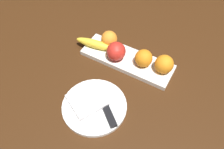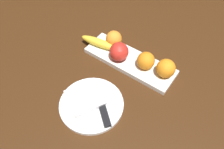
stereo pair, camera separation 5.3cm
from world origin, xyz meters
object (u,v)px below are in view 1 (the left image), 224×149
(fruit_tray, at_px, (127,60))
(folded_napkin, at_px, (87,100))
(banana, at_px, (95,44))
(dinner_plate, at_px, (94,106))
(knife, at_px, (108,112))
(orange_near_apple, at_px, (144,58))
(apple, at_px, (116,51))
(orange_near_banana, at_px, (164,64))
(orange_center, at_px, (109,39))

(fruit_tray, height_order, folded_napkin, folded_napkin)
(banana, relative_size, folded_napkin, 1.43)
(dinner_plate, height_order, knife, knife)
(banana, distance_m, knife, 0.31)
(orange_near_apple, bearing_deg, knife, 86.91)
(apple, xyz_separation_m, knife, (-0.09, 0.23, -0.04))
(dinner_plate, relative_size, folded_napkin, 1.93)
(knife, bearing_deg, orange_near_banana, -71.08)
(banana, xyz_separation_m, knife, (-0.20, 0.24, -0.02))
(orange_near_apple, bearing_deg, fruit_tray, 2.01)
(orange_center, height_order, folded_napkin, orange_center)
(dinner_plate, bearing_deg, orange_center, -69.88)
(orange_near_apple, height_order, dinner_plate, orange_near_apple)
(fruit_tray, bearing_deg, orange_center, -16.95)
(orange_center, distance_m, folded_napkin, 0.29)
(folded_napkin, bearing_deg, knife, 179.08)
(orange_near_banana, bearing_deg, orange_near_apple, 6.60)
(dinner_plate, distance_m, folded_napkin, 0.03)
(apple, relative_size, banana, 0.45)
(orange_near_banana, distance_m, orange_center, 0.25)
(orange_near_apple, height_order, knife, orange_near_apple)
(apple, xyz_separation_m, banana, (0.11, -0.01, -0.02))
(orange_center, bearing_deg, dinner_plate, 110.12)
(orange_center, bearing_deg, orange_near_banana, 175.54)
(orange_near_apple, xyz_separation_m, dinner_plate, (0.07, 0.25, -0.05))
(banana, bearing_deg, folded_napkin, -71.91)
(banana, bearing_deg, orange_near_banana, -4.09)
(apple, height_order, banana, apple)
(orange_near_banana, relative_size, folded_napkin, 0.61)
(fruit_tray, height_order, knife, knife)
(folded_napkin, height_order, knife, folded_napkin)
(apple, relative_size, orange_near_banana, 1.06)
(orange_near_banana, relative_size, orange_center, 1.08)
(orange_near_banana, distance_m, dinner_plate, 0.30)
(fruit_tray, xyz_separation_m, apple, (0.04, 0.02, 0.05))
(banana, distance_m, orange_center, 0.06)
(apple, xyz_separation_m, orange_center, (0.06, -0.05, -0.00))
(dinner_plate, xyz_separation_m, folded_napkin, (0.03, 0.00, 0.02))
(fruit_tray, bearing_deg, orange_near_banana, -175.49)
(orange_near_banana, height_order, dinner_plate, orange_near_banana)
(apple, bearing_deg, folded_napkin, 93.00)
(fruit_tray, xyz_separation_m, dinner_plate, (-0.00, 0.25, -0.00))
(fruit_tray, xyz_separation_m, banana, (0.15, 0.01, 0.03))
(apple, bearing_deg, knife, 112.47)
(apple, xyz_separation_m, orange_near_banana, (-0.19, -0.03, -0.00))
(folded_napkin, bearing_deg, dinner_plate, 180.00)
(apple, distance_m, dinner_plate, 0.24)
(orange_center, bearing_deg, apple, 139.84)
(banana, xyz_separation_m, orange_center, (-0.04, -0.04, 0.02))
(orange_near_banana, xyz_separation_m, orange_center, (0.25, -0.02, -0.00))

